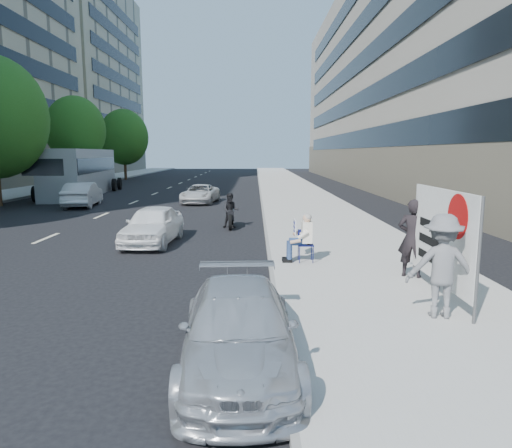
{
  "coord_description": "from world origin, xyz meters",
  "views": [
    {
      "loc": [
        1.03,
        -8.19,
        3.06
      ],
      "look_at": [
        1.06,
        2.07,
        1.45
      ],
      "focal_mm": 32.0,
      "sensor_mm": 36.0,
      "label": 1
    }
  ],
  "objects_px": {
    "parked_sedan": "(239,329)",
    "motorcycle": "(231,212)",
    "pedestrian_woman": "(412,238)",
    "protest_banner": "(442,236)",
    "jogger": "(442,266)",
    "white_sedan_far": "(200,194)",
    "seated_protester": "(302,235)",
    "bus": "(81,173)",
    "white_sedan_near": "(153,225)",
    "white_sedan_mid": "(83,194)"
  },
  "relations": [
    {
      "from": "jogger",
      "to": "pedestrian_woman",
      "type": "height_order",
      "value": "jogger"
    },
    {
      "from": "parked_sedan",
      "to": "white_sedan_mid",
      "type": "height_order",
      "value": "white_sedan_mid"
    },
    {
      "from": "protest_banner",
      "to": "white_sedan_near",
      "type": "height_order",
      "value": "protest_banner"
    },
    {
      "from": "pedestrian_woman",
      "to": "white_sedan_near",
      "type": "distance_m",
      "value": 8.61
    },
    {
      "from": "seated_protester",
      "to": "white_sedan_far",
      "type": "height_order",
      "value": "seated_protester"
    },
    {
      "from": "seated_protester",
      "to": "parked_sedan",
      "type": "distance_m",
      "value": 6.03
    },
    {
      "from": "protest_banner",
      "to": "white_sedan_far",
      "type": "bearing_deg",
      "value": 110.56
    },
    {
      "from": "parked_sedan",
      "to": "motorcycle",
      "type": "bearing_deg",
      "value": 90.72
    },
    {
      "from": "protest_banner",
      "to": "bus",
      "type": "height_order",
      "value": "bus"
    },
    {
      "from": "white_sedan_far",
      "to": "bus",
      "type": "relative_size",
      "value": 0.33
    },
    {
      "from": "white_sedan_near",
      "to": "white_sedan_mid",
      "type": "xyz_separation_m",
      "value": [
        -6.42,
        10.84,
        0.05
      ]
    },
    {
      "from": "white_sedan_far",
      "to": "bus",
      "type": "xyz_separation_m",
      "value": [
        -9.22,
        5.3,
        1.07
      ]
    },
    {
      "from": "parked_sedan",
      "to": "jogger",
      "type": "bearing_deg",
      "value": 22.16
    },
    {
      "from": "seated_protester",
      "to": "pedestrian_woman",
      "type": "xyz_separation_m",
      "value": [
        2.45,
        -1.53,
        0.2
      ]
    },
    {
      "from": "white_sedan_far",
      "to": "seated_protester",
      "type": "bearing_deg",
      "value": -68.29
    },
    {
      "from": "jogger",
      "to": "pedestrian_woman",
      "type": "relative_size",
      "value": 1.0
    },
    {
      "from": "pedestrian_woman",
      "to": "seated_protester",
      "type": "bearing_deg",
      "value": -5.74
    },
    {
      "from": "jogger",
      "to": "motorcycle",
      "type": "relative_size",
      "value": 0.91
    },
    {
      "from": "seated_protester",
      "to": "protest_banner",
      "type": "xyz_separation_m",
      "value": [
        2.49,
        -3.06,
        0.53
      ]
    },
    {
      "from": "parked_sedan",
      "to": "bus",
      "type": "relative_size",
      "value": 0.32
    },
    {
      "from": "white_sedan_near",
      "to": "pedestrian_woman",
      "type": "bearing_deg",
      "value": -30.07
    },
    {
      "from": "protest_banner",
      "to": "white_sedan_far",
      "type": "xyz_separation_m",
      "value": [
        -7.1,
        18.92,
        -0.84
      ]
    },
    {
      "from": "white_sedan_far",
      "to": "bus",
      "type": "height_order",
      "value": "bus"
    },
    {
      "from": "white_sedan_mid",
      "to": "bus",
      "type": "distance_m",
      "value": 7.64
    },
    {
      "from": "white_sedan_mid",
      "to": "motorcycle",
      "type": "relative_size",
      "value": 2.05
    },
    {
      "from": "pedestrian_woman",
      "to": "protest_banner",
      "type": "height_order",
      "value": "protest_banner"
    },
    {
      "from": "motorcycle",
      "to": "protest_banner",
      "type": "bearing_deg",
      "value": -65.99
    },
    {
      "from": "seated_protester",
      "to": "parked_sedan",
      "type": "relative_size",
      "value": 0.33
    },
    {
      "from": "pedestrian_woman",
      "to": "white_sedan_mid",
      "type": "bearing_deg",
      "value": -22.73
    },
    {
      "from": "parked_sedan",
      "to": "motorcycle",
      "type": "xyz_separation_m",
      "value": [
        -0.75,
        12.36,
        0.06
      ]
    },
    {
      "from": "pedestrian_woman",
      "to": "bus",
      "type": "height_order",
      "value": "bus"
    },
    {
      "from": "motorcycle",
      "to": "parked_sedan",
      "type": "bearing_deg",
      "value": -88.77
    },
    {
      "from": "seated_protester",
      "to": "motorcycle",
      "type": "height_order",
      "value": "seated_protester"
    },
    {
      "from": "bus",
      "to": "white_sedan_near",
      "type": "bearing_deg",
      "value": -69.79
    },
    {
      "from": "jogger",
      "to": "protest_banner",
      "type": "distance_m",
      "value": 1.25
    },
    {
      "from": "seated_protester",
      "to": "bus",
      "type": "height_order",
      "value": "bus"
    },
    {
      "from": "protest_banner",
      "to": "motorcycle",
      "type": "bearing_deg",
      "value": 116.25
    },
    {
      "from": "pedestrian_woman",
      "to": "protest_banner",
      "type": "relative_size",
      "value": 0.6
    },
    {
      "from": "pedestrian_woman",
      "to": "motorcycle",
      "type": "height_order",
      "value": "pedestrian_woman"
    },
    {
      "from": "jogger",
      "to": "seated_protester",
      "type": "bearing_deg",
      "value": -55.5
    },
    {
      "from": "white_sedan_mid",
      "to": "bus",
      "type": "relative_size",
      "value": 0.34
    },
    {
      "from": "white_sedan_far",
      "to": "bus",
      "type": "bearing_deg",
      "value": 155.62
    },
    {
      "from": "parked_sedan",
      "to": "motorcycle",
      "type": "relative_size",
      "value": 1.93
    },
    {
      "from": "white_sedan_far",
      "to": "parked_sedan",
      "type": "bearing_deg",
      "value": -76.31
    },
    {
      "from": "white_sedan_mid",
      "to": "white_sedan_far",
      "type": "xyz_separation_m",
      "value": [
        6.53,
        1.79,
        -0.13
      ]
    },
    {
      "from": "white_sedan_mid",
      "to": "white_sedan_far",
      "type": "height_order",
      "value": "white_sedan_mid"
    },
    {
      "from": "seated_protester",
      "to": "bus",
      "type": "relative_size",
      "value": 0.11
    },
    {
      "from": "protest_banner",
      "to": "white_sedan_near",
      "type": "xyz_separation_m",
      "value": [
        -7.21,
        6.3,
        -0.76
      ]
    },
    {
      "from": "white_sedan_far",
      "to": "motorcycle",
      "type": "distance_m",
      "value": 9.63
    },
    {
      "from": "jogger",
      "to": "bus",
      "type": "relative_size",
      "value": 0.15
    }
  ]
}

